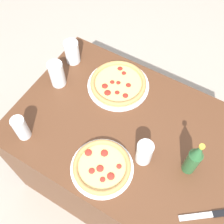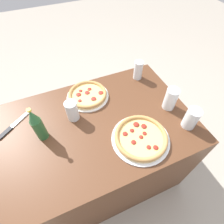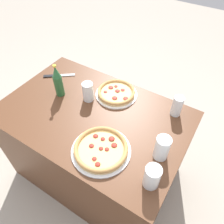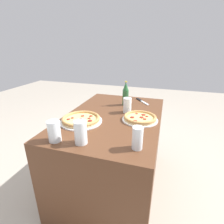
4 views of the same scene
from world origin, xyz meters
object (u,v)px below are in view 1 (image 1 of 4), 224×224
object	(u,v)px
pizza_veggie	(102,167)
glass_cola	(21,128)
glass_water	(72,53)
glass_iced_tea	(57,75)
glass_red_wine	(144,153)
beer_bottle	(194,159)
knife	(210,215)
pizza_salami	(118,84)

from	to	relation	value
pizza_veggie	glass_cola	distance (m)	0.39
glass_cola	glass_water	bearing A→B (deg)	97.66
glass_water	glass_iced_tea	world-z (taller)	glass_iced_tea
glass_iced_tea	glass_cola	size ratio (longest dim) A/B	1.07
glass_iced_tea	glass_red_wine	distance (m)	0.58
glass_cola	pizza_veggie	bearing A→B (deg)	6.55
beer_bottle	glass_iced_tea	bearing A→B (deg)	173.27
pizza_veggie	glass_iced_tea	world-z (taller)	glass_iced_tea
knife	beer_bottle	bearing A→B (deg)	137.49
beer_bottle	knife	world-z (taller)	beer_bottle
glass_water	glass_cola	distance (m)	0.49
glass_iced_tea	glass_cola	bearing A→B (deg)	-82.50
glass_iced_tea	knife	size ratio (longest dim) A/B	0.73
glass_water	glass_red_wine	xyz separation A→B (m)	(0.58, -0.31, -0.00)
glass_water	glass_cola	xyz separation A→B (m)	(0.07, -0.48, 0.00)
glass_iced_tea	knife	world-z (taller)	glass_iced_tea
glass_water	glass_red_wine	size ratio (longest dim) A/B	1.01
glass_cola	glass_red_wine	size ratio (longest dim) A/B	1.03
pizza_salami	glass_cola	world-z (taller)	glass_cola
glass_iced_tea	beer_bottle	xyz separation A→B (m)	(0.75, -0.09, 0.04)
pizza_veggie	beer_bottle	bearing A→B (deg)	30.95
pizza_salami	glass_water	size ratio (longest dim) A/B	2.44
pizza_veggie	knife	bearing A→B (deg)	6.56
glass_cola	knife	distance (m)	0.86
pizza_veggie	glass_red_wine	bearing A→B (deg)	45.06
glass_water	knife	size ratio (longest dim) A/B	0.67
pizza_salami	glass_cola	distance (m)	0.52
pizza_salami	knife	distance (m)	0.72
pizza_salami	glass_red_wine	size ratio (longest dim) A/B	2.47
pizza_salami	beer_bottle	world-z (taller)	beer_bottle
glass_cola	beer_bottle	xyz separation A→B (m)	(0.71, 0.23, 0.05)
pizza_veggie	pizza_salami	world-z (taller)	pizza_salami
pizza_veggie	glass_red_wine	world-z (taller)	glass_red_wine
pizza_veggie	pizza_salami	distance (m)	0.45
pizza_veggie	glass_cola	world-z (taller)	glass_cola
pizza_salami	glass_cola	size ratio (longest dim) A/B	2.39
glass_iced_tea	beer_bottle	world-z (taller)	beer_bottle
pizza_salami	knife	size ratio (longest dim) A/B	1.63
beer_bottle	glass_cola	bearing A→B (deg)	-161.64
pizza_salami	beer_bottle	xyz separation A→B (m)	(0.48, -0.23, 0.09)
glass_water	glass_cola	bearing A→B (deg)	-82.34
glass_water	glass_red_wine	world-z (taller)	glass_water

